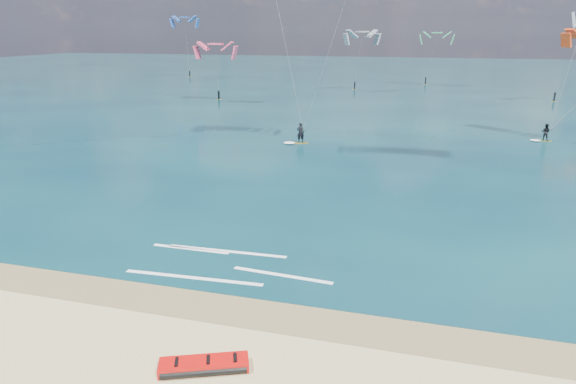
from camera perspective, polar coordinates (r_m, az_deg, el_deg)
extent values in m
plane|color=tan|center=(55.73, 5.40, 6.48)|extent=(320.00, 320.00, 0.00)
cube|color=olive|center=(22.10, -12.44, -11.69)|extent=(320.00, 2.40, 0.01)
cube|color=#092736|center=(118.73, 11.06, 12.13)|extent=(320.00, 200.00, 0.04)
cube|color=gold|center=(50.41, 1.39, 5.46)|extent=(1.58, 1.03, 0.07)
imported|color=black|center=(50.20, 1.40, 6.61)|extent=(0.86, 0.73, 2.01)
cylinder|color=black|center=(49.75, 1.68, 6.85)|extent=(0.58, 0.28, 0.04)
cube|color=gold|center=(57.62, 26.58, 5.14)|extent=(1.38, 0.85, 0.06)
imported|color=black|center=(57.47, 26.70, 5.97)|extent=(0.99, 0.88, 1.68)
cylinder|color=black|center=(57.20, 27.08, 6.16)|extent=(0.51, 0.22, 0.04)
cube|color=white|center=(26.10, -6.80, -6.54)|extent=(6.17, 0.47, 0.01)
cube|color=white|center=(23.53, -0.63, -9.23)|extent=(4.75, 0.58, 0.01)
cube|color=white|center=(23.70, -10.50, -9.34)|extent=(6.51, 0.59, 0.01)
cube|color=white|center=(26.64, -10.74, -6.22)|extent=(4.12, 0.26, 0.01)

